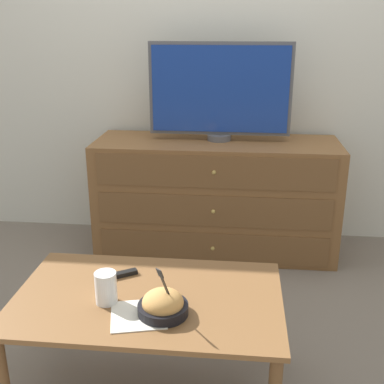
{
  "coord_description": "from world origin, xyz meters",
  "views": [
    {
      "loc": [
        0.19,
        -3.12,
        1.39
      ],
      "look_at": [
        0.01,
        -1.29,
        0.74
      ],
      "focal_mm": 45.0,
      "sensor_mm": 36.0,
      "label": 1
    }
  ],
  "objects": [
    {
      "name": "dresser",
      "position": [
        0.05,
        -0.28,
        0.36
      ],
      "size": [
        1.48,
        0.52,
        0.71
      ],
      "color": "brown",
      "rests_on": "ground_plane"
    },
    {
      "name": "wall_back",
      "position": [
        0.0,
        0.03,
        1.3
      ],
      "size": [
        12.0,
        0.05,
        2.6
      ],
      "color": "silver",
      "rests_on": "ground_plane"
    },
    {
      "name": "takeout_bowl",
      "position": [
        -0.05,
        -1.7,
        0.47
      ],
      "size": [
        0.18,
        0.18,
        0.2
      ],
      "color": "black",
      "rests_on": "coffee_table"
    },
    {
      "name": "drink_cup",
      "position": [
        -0.27,
        -1.65,
        0.48
      ],
      "size": [
        0.08,
        0.08,
        0.12
      ],
      "color": "#9E6638",
      "rests_on": "coffee_table"
    },
    {
      "name": "napkin",
      "position": [
        -0.14,
        -1.72,
        0.43
      ],
      "size": [
        0.23,
        0.23,
        0.0
      ],
      "color": "silver",
      "rests_on": "coffee_table"
    },
    {
      "name": "remote_control",
      "position": [
        -0.27,
        -1.46,
        0.44
      ],
      "size": [
        0.14,
        0.11,
        0.02
      ],
      "color": "black",
      "rests_on": "coffee_table"
    },
    {
      "name": "tv",
      "position": [
        0.06,
        -0.24,
        1.01
      ],
      "size": [
        0.84,
        0.14,
        0.58
      ],
      "color": "#515156",
      "rests_on": "dresser"
    },
    {
      "name": "ground_plane",
      "position": [
        0.0,
        0.0,
        0.0
      ],
      "size": [
        12.0,
        12.0,
        0.0
      ],
      "primitive_type": "plane",
      "color": "#70665B"
    },
    {
      "name": "coffee_table",
      "position": [
        -0.13,
        -1.59,
        0.38
      ],
      "size": [
        0.99,
        0.61,
        0.43
      ],
      "color": "brown",
      "rests_on": "ground_plane"
    }
  ]
}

